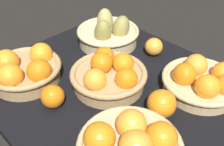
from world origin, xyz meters
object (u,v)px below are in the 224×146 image
basket_center (109,74)px  loose_orange_back_gap (53,96)px  basket_near_left (203,81)px  loose_orange_front_gap (154,47)px  basket_far_right (25,70)px  basket_near_right_pears (108,34)px  loose_orange_side_gap (163,103)px

basket_center → loose_orange_back_gap: bearing=75.4°
basket_near_left → loose_orange_back_gap: 46.44cm
basket_center → loose_orange_front_gap: size_ratio=3.65×
basket_center → basket_far_right: 27.66cm
loose_orange_front_gap → loose_orange_back_gap: bearing=85.5°
basket_near_left → loose_orange_back_gap: bearing=53.5°
basket_near_right_pears → loose_orange_front_gap: 19.37cm
basket_center → loose_orange_side_gap: (-19.95, -1.79, -0.22)cm
basket_near_right_pears → basket_center: basket_near_right_pears is taller
loose_orange_side_gap → loose_orange_back_gap: bearing=39.3°
basket_far_right → loose_orange_back_gap: (-16.20, 0.47, -1.08)cm
loose_orange_front_gap → loose_orange_back_gap: loose_orange_back_gap is taller
basket_far_right → loose_orange_front_gap: 47.30cm
basket_center → loose_orange_side_gap: size_ratio=2.99×
basket_near_right_pears → loose_orange_back_gap: (-14.78, 36.93, -0.99)cm
loose_orange_back_gap → basket_far_right: bearing=-1.7°
basket_near_left → loose_orange_front_gap: bearing=-14.3°
basket_near_right_pears → basket_center: bearing=136.7°
basket_center → loose_orange_front_gap: 25.09cm
basket_near_right_pears → loose_orange_side_gap: (-39.53, 16.67, -0.35)cm
loose_orange_front_gap → basket_near_left: bearing=165.7°
basket_center → loose_orange_back_gap: (4.80, 18.47, -0.86)cm
basket_near_left → loose_orange_back_gap: (27.60, 37.35, -0.61)cm
basket_far_right → loose_orange_side_gap: basket_far_right is taller
basket_near_right_pears → loose_orange_back_gap: 39.79cm
basket_center → basket_far_right: (21.00, 18.00, 0.22)cm
basket_near_left → basket_near_right_pears: size_ratio=0.98×
basket_near_right_pears → loose_orange_side_gap: size_ratio=3.01×
basket_far_right → basket_near_right_pears: bearing=-92.2°
basket_near_left → loose_orange_front_gap: basket_near_left is taller
basket_near_right_pears → basket_center: (-19.58, 18.46, -0.13)cm
basket_near_left → basket_center: bearing=39.6°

